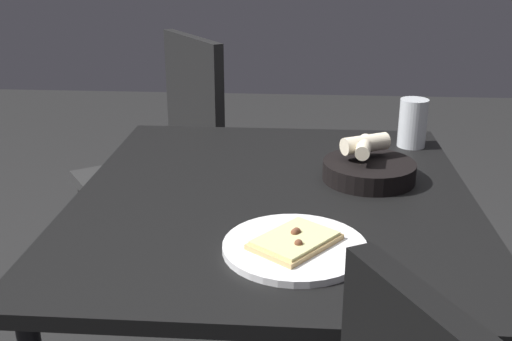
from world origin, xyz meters
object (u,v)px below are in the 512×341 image
(pizza_plate, at_px, (295,246))
(beer_glass, at_px, (412,126))
(dining_table, at_px, (274,217))
(chair_near, at_px, (168,154))
(bread_basket, at_px, (369,168))

(pizza_plate, distance_m, beer_glass, 0.74)
(dining_table, bearing_deg, chair_near, 118.90)
(bread_basket, xyz_separation_m, chair_near, (-0.65, 0.66, -0.21))
(dining_table, height_order, pizza_plate, pizza_plate)
(pizza_plate, relative_size, chair_near, 0.29)
(pizza_plate, bearing_deg, bread_basket, 65.47)
(dining_table, xyz_separation_m, chair_near, (-0.42, 0.77, -0.11))
(bread_basket, height_order, beer_glass, beer_glass)
(dining_table, height_order, chair_near, chair_near)
(chair_near, bearing_deg, beer_glass, -25.60)
(pizza_plate, relative_size, bread_basket, 1.22)
(bread_basket, distance_m, beer_glass, 0.32)
(dining_table, height_order, bread_basket, bread_basket)
(beer_glass, distance_m, chair_near, 0.92)
(dining_table, distance_m, bread_basket, 0.27)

